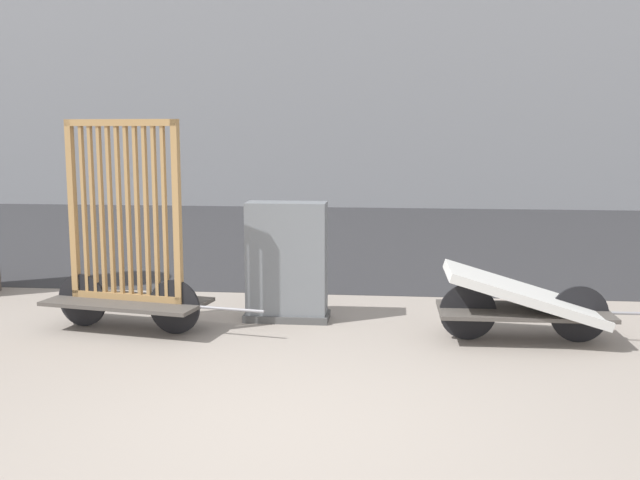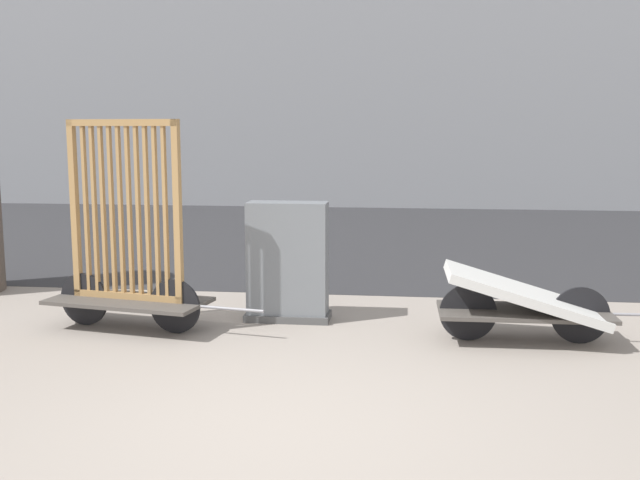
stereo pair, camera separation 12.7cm
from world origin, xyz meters
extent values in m
plane|color=gray|center=(0.00, 0.00, 0.00)|extent=(60.00, 60.00, 0.00)
cube|color=#2D2D30|center=(0.00, 9.68, 0.00)|extent=(56.00, 10.69, 0.01)
cube|color=gray|center=(0.00, 17.03, 5.18)|extent=(48.00, 4.00, 10.37)
cube|color=#4C4742|center=(-2.06, 2.44, 0.31)|extent=(1.80, 1.05, 0.04)
cylinder|color=black|center=(-1.52, 2.33, 0.29)|extent=(0.57, 0.14, 0.57)
cylinder|color=black|center=(-2.60, 2.54, 0.29)|extent=(0.57, 0.14, 0.57)
cylinder|color=gray|center=(-0.88, 2.21, 0.31)|extent=(0.69, 0.16, 0.03)
cube|color=#A87F4C|center=(-2.06, 2.44, 0.36)|extent=(1.29, 0.31, 0.07)
cube|color=#A87F4C|center=(-2.06, 2.44, 2.19)|extent=(1.29, 0.31, 0.07)
cube|color=#A87F4C|center=(-2.66, 2.55, 1.27)|extent=(0.08, 0.08, 1.89)
cube|color=#A87F4C|center=(-1.45, 2.32, 1.27)|extent=(0.08, 0.08, 1.89)
cube|color=#A87F4C|center=(-2.52, 2.52, 1.27)|extent=(0.04, 0.05, 1.82)
cube|color=#A87F4C|center=(-2.42, 2.50, 1.27)|extent=(0.04, 0.05, 1.82)
cube|color=#A87F4C|center=(-2.32, 2.49, 1.27)|extent=(0.04, 0.05, 1.82)
cube|color=#A87F4C|center=(-2.21, 2.47, 1.27)|extent=(0.04, 0.05, 1.82)
cube|color=#A87F4C|center=(-2.11, 2.45, 1.27)|extent=(0.04, 0.05, 1.82)
cube|color=#A87F4C|center=(-2.01, 2.43, 1.27)|extent=(0.04, 0.05, 1.82)
cube|color=#A87F4C|center=(-1.90, 2.41, 1.27)|extent=(0.04, 0.05, 1.82)
cube|color=#A87F4C|center=(-1.80, 2.39, 1.27)|extent=(0.04, 0.05, 1.82)
cube|color=#A87F4C|center=(-1.70, 2.37, 1.27)|extent=(0.04, 0.05, 1.82)
cube|color=#A87F4C|center=(-1.59, 2.35, 1.27)|extent=(0.04, 0.05, 1.82)
cube|color=#4C4742|center=(2.06, 2.44, 0.31)|extent=(1.71, 0.77, 0.04)
cylinder|color=black|center=(2.61, 2.45, 0.29)|extent=(0.57, 0.04, 0.57)
cylinder|color=black|center=(1.51, 2.43, 0.29)|extent=(0.57, 0.04, 0.57)
cube|color=silver|center=(2.06, 2.44, 0.49)|extent=(1.58, 0.86, 0.54)
cube|color=#4C4C4C|center=(-0.43, 3.02, 0.04)|extent=(0.94, 0.42, 0.08)
cube|color=slate|center=(-0.43, 3.02, 0.66)|extent=(0.88, 0.36, 1.33)
camera|label=1|loc=(0.77, -5.07, 2.13)|focal=42.00mm
camera|label=2|loc=(0.90, -5.05, 2.13)|focal=42.00mm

